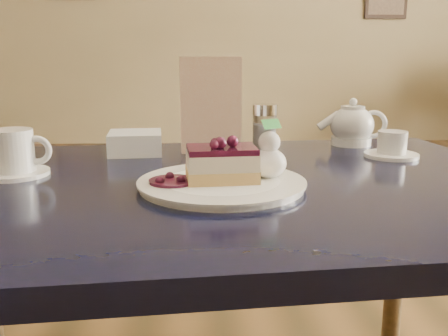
{
  "coord_description": "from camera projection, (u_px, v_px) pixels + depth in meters",
  "views": [
    {
      "loc": [
        -0.22,
        -0.46,
        0.96
      ],
      "look_at": [
        -0.18,
        0.28,
        0.79
      ],
      "focal_mm": 40.0,
      "sensor_mm": 36.0,
      "label": 1
    }
  ],
  "objects": [
    {
      "name": "coffee_set",
      "position": [
        14.0,
        155.0,
        0.92
      ],
      "size": [
        0.14,
        0.13,
        0.09
      ],
      "color": "white",
      "rests_on": "main_table"
    },
    {
      "name": "whipped_cream",
      "position": [
        269.0,
        163.0,
        0.86
      ],
      "size": [
        0.06,
        0.06,
        0.05
      ],
      "color": "white",
      "rests_on": "dessert_plate"
    },
    {
      "name": "cheesecake_slice",
      "position": [
        222.0,
        164.0,
        0.84
      ],
      "size": [
        0.12,
        0.09,
        0.06
      ],
      "rotation": [
        0.0,
        0.0,
        0.08
      ],
      "color": "tan",
      "rests_on": "dessert_plate"
    },
    {
      "name": "tea_set",
      "position": [
        359.0,
        130.0,
        1.21
      ],
      "size": [
        0.21,
        0.27,
        0.1
      ],
      "color": "white",
      "rests_on": "main_table"
    },
    {
      "name": "berry_sauce",
      "position": [
        172.0,
        181.0,
        0.83
      ],
      "size": [
        0.08,
        0.08,
        0.01
      ],
      "primitive_type": "cylinder",
      "color": "#330C25",
      "rests_on": "dessert_plate"
    },
    {
      "name": "dessert_plate",
      "position": [
        222.0,
        184.0,
        0.85
      ],
      "size": [
        0.28,
        0.28,
        0.01
      ],
      "primitive_type": "cylinder",
      "color": "white",
      "rests_on": "main_table"
    },
    {
      "name": "sugar_shaker",
      "position": [
        264.0,
        127.0,
        1.17
      ],
      "size": [
        0.06,
        0.06,
        0.11
      ],
      "color": "white",
      "rests_on": "main_table"
    },
    {
      "name": "main_table",
      "position": [
        218.0,
        221.0,
        0.91
      ],
      "size": [
        1.24,
        0.87,
        0.74
      ],
      "rotation": [
        0.0,
        0.0,
        0.08
      ],
      "color": "black",
      "rests_on": "ground"
    },
    {
      "name": "napkin_stack",
      "position": [
        135.0,
        143.0,
        1.13
      ],
      "size": [
        0.13,
        0.13,
        0.05
      ],
      "primitive_type": "cube",
      "rotation": [
        0.0,
        0.0,
        0.08
      ],
      "color": "white",
      "rests_on": "main_table"
    },
    {
      "name": "menu_card",
      "position": [
        211.0,
        105.0,
        1.13
      ],
      "size": [
        0.14,
        0.04,
        0.22
      ],
      "primitive_type": "cube",
      "rotation": [
        0.0,
        0.0,
        0.08
      ],
      "color": "white",
      "rests_on": "main_table"
    }
  ]
}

